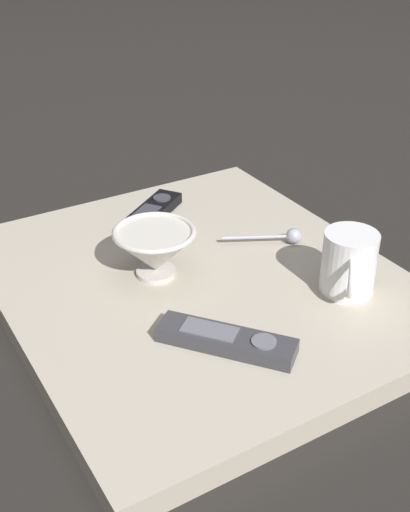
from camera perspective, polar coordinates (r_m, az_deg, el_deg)
The scene contains 7 objects.
ground_plane at distance 1.02m, azimuth -0.59°, elevation -3.44°, with size 6.00×6.00×0.00m, color black.
table at distance 1.01m, azimuth -0.59°, elevation -2.61°, with size 0.66×0.57×0.04m.
cereal_bowl at distance 0.99m, azimuth -4.40°, elevation 0.54°, with size 0.13×0.13×0.08m.
coffee_mug at distance 0.97m, azimuth 12.47°, elevation -0.64°, with size 0.10×0.09×0.10m.
teaspoon at distance 1.09m, azimuth 7.20°, elevation 1.73°, with size 0.07×0.12×0.03m.
tv_remote_near at distance 0.86m, azimuth 1.87°, elevation -7.36°, with size 0.17×0.15×0.02m.
tv_remote_far at distance 1.17m, azimuth -4.76°, elevation 3.77°, with size 0.13×0.16×0.02m.
Camera 1 is at (0.73, -0.43, 0.57)m, focal length 45.72 mm.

